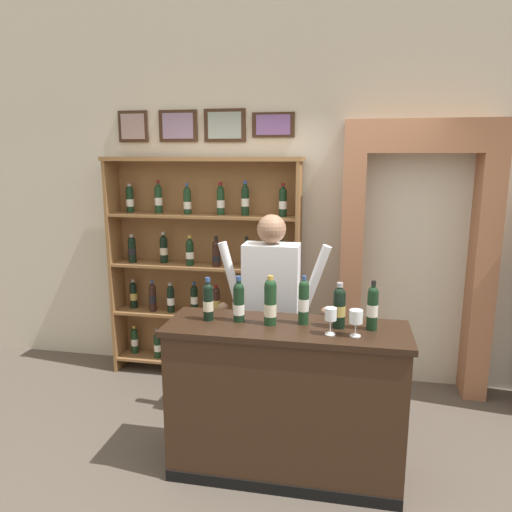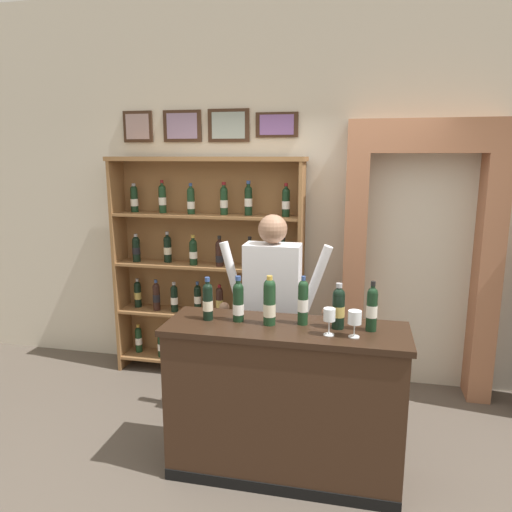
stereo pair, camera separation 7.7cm
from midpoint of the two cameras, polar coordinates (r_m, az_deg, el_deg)
ground_plane at (r=3.66m, az=1.37°, el=-23.87°), size 14.00×14.00×0.02m
back_wall at (r=4.63m, az=5.44°, el=7.70°), size 12.00×0.19×3.60m
wine_shelf at (r=4.65m, az=-5.16°, el=-1.00°), size 1.86×0.32×2.11m
archway_doorway at (r=4.55m, az=19.13°, el=1.20°), size 1.31×0.45×2.42m
tasting_counter at (r=3.35m, az=4.04°, el=-16.72°), size 1.56×0.52×1.05m
shopkeeper at (r=3.74m, az=2.53°, el=-4.98°), size 0.88×0.22×1.69m
tasting_bottle_super_tuscan at (r=3.22m, az=-5.03°, el=-5.24°), size 0.07×0.07×0.29m
tasting_bottle_brunello at (r=3.19m, az=-1.41°, el=-5.36°), size 0.07×0.07×0.31m
tasting_bottle_vin_santo at (r=3.12m, az=2.31°, el=-5.42°), size 0.08×0.08×0.32m
tasting_bottle_rosso at (r=3.14m, az=6.26°, el=-5.34°), size 0.07×0.07×0.32m
tasting_bottle_bianco at (r=3.11m, az=10.39°, el=-5.93°), size 0.08×0.08×0.29m
tasting_bottle_grappa at (r=3.10m, az=14.19°, el=-5.95°), size 0.07×0.07×0.32m
wine_glass_left at (r=2.98m, az=12.28°, el=-7.25°), size 0.08×0.08×0.17m
wine_glass_right at (r=2.98m, az=9.37°, el=-7.02°), size 0.07×0.07×0.17m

